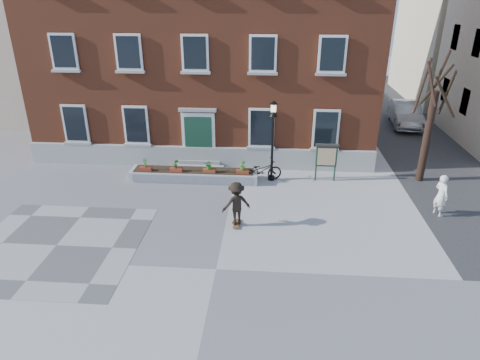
# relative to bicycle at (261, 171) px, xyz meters

# --- Properties ---
(ground) EXTENTS (100.00, 100.00, 0.00)m
(ground) POSITION_rel_bicycle_xyz_m (-1.28, -7.35, -0.53)
(ground) COLOR #A1A0A3
(ground) RESTS_ON ground
(checker_patch) EXTENTS (6.00, 6.00, 0.01)m
(checker_patch) POSITION_rel_bicycle_xyz_m (-7.28, -6.35, -0.53)
(checker_patch) COLOR #545456
(checker_patch) RESTS_ON ground
(distant_building) EXTENTS (10.00, 12.00, 13.00)m
(distant_building) POSITION_rel_bicycle_xyz_m (-19.28, 12.65, 5.97)
(distant_building) COLOR beige
(distant_building) RESTS_ON ground
(bicycle) EXTENTS (2.15, 1.31, 1.07)m
(bicycle) POSITION_rel_bicycle_xyz_m (0.00, 0.00, 0.00)
(bicycle) COLOR black
(bicycle) RESTS_ON ground
(parked_car) EXTENTS (2.17, 5.01, 1.60)m
(parked_car) POSITION_rel_bicycle_xyz_m (9.48, 10.03, 0.27)
(parked_car) COLOR #A6A8AB
(parked_car) RESTS_ON ground
(bystander) EXTENTS (0.66, 0.77, 1.79)m
(bystander) POSITION_rel_bicycle_xyz_m (7.39, -2.90, 0.36)
(bystander) COLOR white
(bystander) RESTS_ON ground
(brick_building) EXTENTS (18.40, 10.85, 12.60)m
(brick_building) POSITION_rel_bicycle_xyz_m (-3.28, 6.63, 5.77)
(brick_building) COLOR brown
(brick_building) RESTS_ON ground
(planter_assembly) EXTENTS (6.20, 1.12, 1.15)m
(planter_assembly) POSITION_rel_bicycle_xyz_m (-3.27, -0.17, -0.23)
(planter_assembly) COLOR silver
(planter_assembly) RESTS_ON ground
(bare_tree) EXTENTS (1.83, 1.83, 6.16)m
(bare_tree) POSITION_rel_bicycle_xyz_m (7.73, 0.66, 2.26)
(bare_tree) COLOR black
(bare_tree) RESTS_ON ground
(lamp_post) EXTENTS (0.40, 0.40, 3.93)m
(lamp_post) POSITION_rel_bicycle_xyz_m (0.49, 0.14, 2.01)
(lamp_post) COLOR black
(lamp_post) RESTS_ON ground
(notice_board) EXTENTS (1.10, 0.16, 1.87)m
(notice_board) POSITION_rel_bicycle_xyz_m (3.09, 0.26, 0.73)
(notice_board) COLOR #172E21
(notice_board) RESTS_ON ground
(skateboarder) EXTENTS (1.31, 1.05, 1.84)m
(skateboarder) POSITION_rel_bicycle_xyz_m (-0.85, -4.36, 0.42)
(skateboarder) COLOR brown
(skateboarder) RESTS_ON ground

